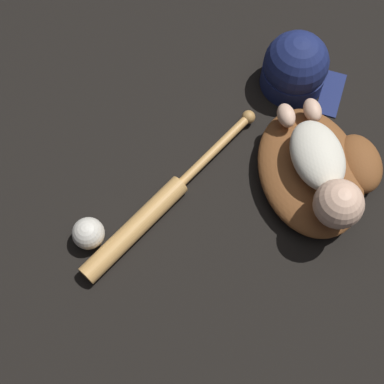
{
  "coord_description": "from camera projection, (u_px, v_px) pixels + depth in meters",
  "views": [
    {
      "loc": [
        0.59,
        -0.27,
        1.19
      ],
      "look_at": [
        0.1,
        -0.33,
        0.07
      ],
      "focal_mm": 50.0,
      "sensor_mm": 36.0,
      "label": 1
    }
  ],
  "objects": [
    {
      "name": "baseball_bat",
      "position": [
        152.0,
        211.0,
        1.25
      ],
      "size": [
        0.48,
        0.37,
        0.05
      ],
      "color": "tan",
      "rests_on": "ground"
    },
    {
      "name": "baseball_glove",
      "position": [
        318.0,
        169.0,
        1.27
      ],
      "size": [
        0.4,
        0.35,
        0.08
      ],
      "color": "brown",
      "rests_on": "ground"
    },
    {
      "name": "baseball",
      "position": [
        88.0,
        233.0,
        1.21
      ],
      "size": [
        0.07,
        0.07,
        0.07
      ],
      "color": "silver",
      "rests_on": "ground"
    },
    {
      "name": "ground_plane",
      "position": [
        330.0,
        180.0,
        1.31
      ],
      "size": [
        6.0,
        6.0,
        0.0
      ],
      "primitive_type": "plane",
      "color": "black"
    },
    {
      "name": "baseball_cap",
      "position": [
        296.0,
        67.0,
        1.36
      ],
      "size": [
        0.18,
        0.23,
        0.17
      ],
      "color": "navy",
      "rests_on": "ground"
    },
    {
      "name": "baby_figure",
      "position": [
        324.0,
        171.0,
        1.18
      ],
      "size": [
        0.34,
        0.2,
        0.11
      ],
      "color": "silver",
      "rests_on": "baseball_glove"
    }
  ]
}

